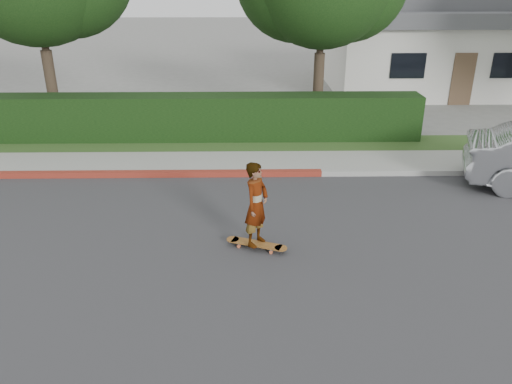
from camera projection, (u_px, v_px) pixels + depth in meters
ground at (298, 254)px, 9.58m from camera, size 120.00×120.00×0.00m
road at (298, 254)px, 9.57m from camera, size 60.00×8.00×0.01m
curb_far at (284, 173)px, 13.31m from camera, size 60.00×0.20×0.15m
curb_red_section at (96, 174)px, 13.23m from camera, size 12.00×0.21×0.15m
sidewalk_far at (282, 162)px, 14.14m from camera, size 60.00×1.60×0.12m
planting_strip at (278, 145)px, 15.61m from camera, size 60.00×1.60×0.10m
hedge at (183, 119)px, 15.83m from camera, size 15.00×1.00×1.50m
house at (437, 41)px, 23.54m from camera, size 10.60×8.60×4.30m
skateboard at (256, 244)px, 9.73m from camera, size 1.25×0.68×0.12m
skateboarder at (256, 204)px, 9.39m from camera, size 0.66×0.73×1.67m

